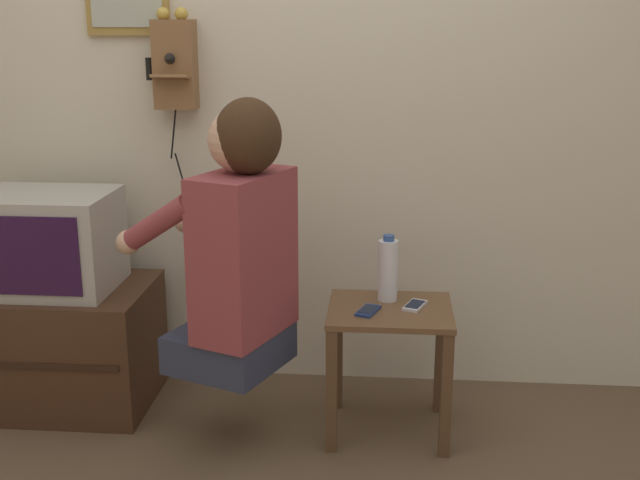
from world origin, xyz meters
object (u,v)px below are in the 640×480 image
wall_phone_antique (175,63)px  cell_phone_spare (415,305)px  water_bottle (388,270)px  person (238,242)px  television (44,241)px  cell_phone_held (368,311)px

wall_phone_antique → cell_phone_spare: bearing=-21.8°
cell_phone_spare → water_bottle: size_ratio=0.53×
person → cell_phone_spare: 0.71m
wall_phone_antique → cell_phone_spare: (0.98, -0.39, -0.87)m
cell_phone_spare → water_bottle: (-0.10, 0.07, 0.12)m
person → television: 0.89m
water_bottle → cell_phone_held: bearing=-116.4°
cell_phone_held → television: bearing=-168.5°
person → water_bottle: person is taller
water_bottle → wall_phone_antique: bearing=159.8°
cell_phone_spare → water_bottle: bearing=166.6°
wall_phone_antique → television: bearing=-149.8°
wall_phone_antique → water_bottle: size_ratio=3.00×
wall_phone_antique → water_bottle: bearing=-20.2°
television → cell_phone_spare: 1.48m
cell_phone_spare → wall_phone_antique: bearing=179.0°
television → wall_phone_antique: size_ratio=0.71×
wall_phone_antique → cell_phone_held: (0.81, -0.46, -0.87)m
television → wall_phone_antique: 0.88m
person → wall_phone_antique: 0.89m
cell_phone_spare → television: bearing=-163.5°
water_bottle → cell_phone_spare: bearing=-34.2°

